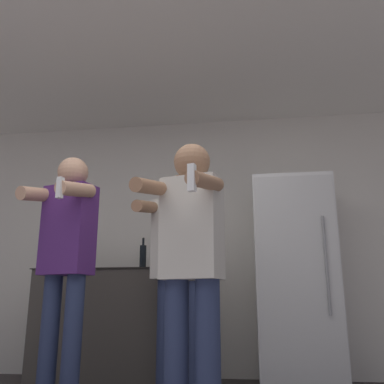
% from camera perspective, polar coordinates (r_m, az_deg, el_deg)
% --- Properties ---
extents(wall_back, '(7.00, 0.06, 2.55)m').
position_cam_1_polar(wall_back, '(4.35, -1.55, -6.63)').
color(wall_back, silver).
rests_on(wall_back, ground_plane).
extents(ceiling_slab, '(7.00, 3.17, 0.05)m').
position_cam_1_polar(ceiling_slab, '(3.55, -5.15, 18.08)').
color(ceiling_slab, silver).
rests_on(ceiling_slab, wall_back).
extents(refrigerator, '(0.69, 0.65, 1.76)m').
position_cam_1_polar(refrigerator, '(3.93, 13.59, -11.12)').
color(refrigerator, white).
rests_on(refrigerator, ground_plane).
extents(counter, '(1.39, 0.64, 0.97)m').
position_cam_1_polar(counter, '(4.11, -10.35, -16.96)').
color(counter, '#47423D').
rests_on(counter, ground_plane).
extents(bottle_dark_rum, '(0.09, 0.09, 0.33)m').
position_cam_1_polar(bottle_dark_rum, '(4.37, -17.39, -8.32)').
color(bottle_dark_rum, '#194723').
rests_on(bottle_dark_rum, counter).
extents(bottle_amber_bourbon, '(0.06, 0.06, 0.26)m').
position_cam_1_polar(bottle_amber_bourbon, '(4.32, -16.09, -8.88)').
color(bottle_amber_bourbon, silver).
rests_on(bottle_amber_bourbon, counter).
extents(bottle_green_wine, '(0.06, 0.06, 0.31)m').
position_cam_1_polar(bottle_green_wine, '(4.08, -6.57, -8.59)').
color(bottle_green_wine, black).
rests_on(bottle_green_wine, counter).
extents(person_woman_foreground, '(0.49, 0.58, 1.59)m').
position_cam_1_polar(person_woman_foreground, '(2.45, -0.11, -8.78)').
color(person_woman_foreground, navy).
rests_on(person_woman_foreground, ground_plane).
extents(person_man_side, '(0.51, 0.52, 1.71)m').
position_cam_1_polar(person_man_side, '(3.16, -16.44, -7.53)').
color(person_man_side, navy).
rests_on(person_man_side, ground_plane).
extents(person_spectator_back, '(0.58, 0.59, 1.71)m').
position_cam_1_polar(person_spectator_back, '(3.42, -1.54, -8.88)').
color(person_spectator_back, navy).
rests_on(person_spectator_back, ground_plane).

